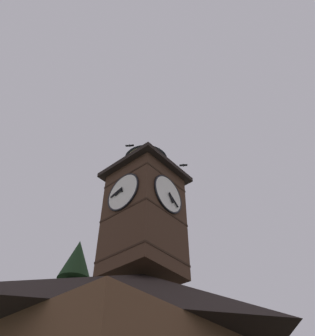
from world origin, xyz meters
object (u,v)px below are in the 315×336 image
flying_bird_low (183,165)px  clock_tower (145,208)px  moon (64,323)px  flying_bird_high (130,146)px

flying_bird_low → clock_tower: bearing=3.8°
moon → flying_bird_high: size_ratio=2.80×
moon → flying_bird_low: bearing=69.4°
moon → flying_bird_high: 26.23m
clock_tower → flying_bird_low: bearing=-176.2°
clock_tower → flying_bird_high: bearing=-111.0°
clock_tower → flying_bird_high: (-1.00, -2.61, 7.19)m
moon → flying_bird_low: 26.79m
clock_tower → flying_bird_low: size_ratio=14.84×
moon → flying_bird_high: flying_bird_high is taller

